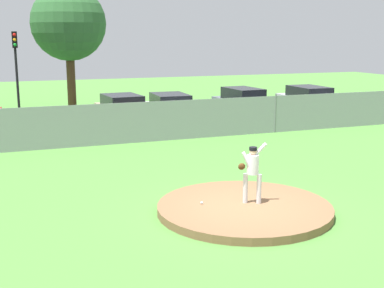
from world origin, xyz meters
TOP-DOWN VIEW (x-y plane):
  - ground_plane at (0.00, 6.00)m, footprint 80.00×80.00m
  - asphalt_strip at (0.00, 14.50)m, footprint 44.00×7.00m
  - pitchers_mound at (0.00, 0.00)m, footprint 4.66×4.66m
  - pitcher_youth at (0.23, 0.05)m, footprint 0.78×0.32m
  - baseball at (-1.05, 0.45)m, footprint 0.07×0.07m
  - chainlink_fence at (-0.00, 10.00)m, footprint 33.63×0.07m
  - parked_car_slate at (7.32, 14.73)m, footprint 1.99×4.71m
  - parked_car_champagne at (0.07, 14.08)m, footprint 2.16×4.29m
  - parked_car_white at (2.67, 14.05)m, footprint 2.08×4.53m
  - parked_car_silver at (11.58, 14.44)m, footprint 1.98×4.77m
  - traffic_cone_orange at (-3.58, 16.65)m, footprint 0.40×0.40m
  - traffic_light_near at (-4.76, 18.97)m, footprint 0.28×0.46m
  - tree_bushy_near at (-1.45, 21.28)m, footprint 4.60×4.60m

SIDE VIEW (x-z plane):
  - ground_plane at x=0.00m, z-range 0.00..0.00m
  - asphalt_strip at x=0.00m, z-range 0.00..0.01m
  - pitchers_mound at x=0.00m, z-range 0.00..0.21m
  - baseball at x=-1.05m, z-range 0.21..0.29m
  - traffic_cone_orange at x=-3.58m, z-range -0.01..0.54m
  - parked_car_white at x=2.67m, z-range -0.03..1.61m
  - parked_car_champagne at x=0.07m, z-range -0.04..1.66m
  - parked_car_silver at x=11.58m, z-range -0.03..1.68m
  - parked_car_slate at x=7.32m, z-range -0.04..1.70m
  - chainlink_fence at x=0.00m, z-range -0.05..1.85m
  - pitcher_youth at x=0.23m, z-range 0.34..1.99m
  - traffic_light_near at x=-4.76m, z-range 0.90..5.80m
  - tree_bushy_near at x=-1.45m, z-range 1.53..9.27m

